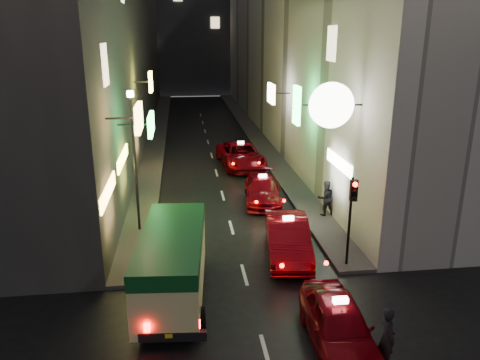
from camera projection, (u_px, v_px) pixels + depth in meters
name	position (u px, v px, depth m)	size (l,w,h in m)	color
building_left	(105.00, 29.00, 38.01)	(7.58, 52.00, 18.00)	#3D3937
building_right	(297.00, 29.00, 39.93)	(8.15, 52.00, 18.00)	beige
building_far	(192.00, 16.00, 68.64)	(30.00, 10.00, 22.00)	#35353A
sidewalk_left	(158.00, 135.00, 41.15)	(1.50, 52.00, 0.15)	#413E3D
sidewalk_right	(253.00, 133.00, 42.17)	(1.50, 52.00, 0.15)	#413E3D
minibus	(172.00, 258.00, 15.53)	(2.45, 5.82, 2.44)	#DFD88B
taxi_near	(339.00, 321.00, 13.30)	(2.37, 5.35, 1.85)	maroon
taxi_second	(288.00, 235.00, 18.83)	(3.03, 5.91, 1.97)	maroon
taxi_third	(263.00, 187.00, 24.99)	(2.53, 5.09, 1.73)	maroon
taxi_far	(241.00, 153.00, 31.49)	(2.90, 5.97, 2.01)	maroon
pedestrian_crossing	(388.00, 333.00, 12.55)	(0.64, 0.41, 1.95)	black
pedestrian_sidewalk	(326.00, 196.00, 22.66)	(0.74, 0.46, 1.97)	black
traffic_light	(352.00, 203.00, 17.20)	(0.26, 0.43, 3.50)	black
lamp_post	(134.00, 153.00, 20.19)	(0.28, 0.28, 6.22)	black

